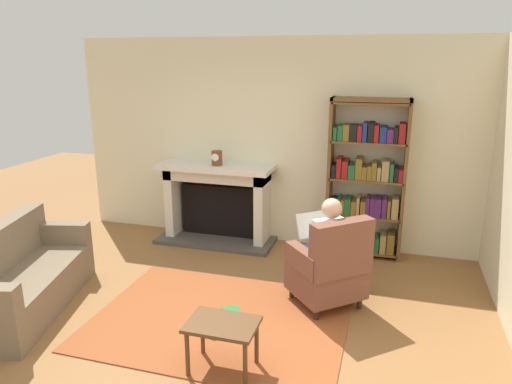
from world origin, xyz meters
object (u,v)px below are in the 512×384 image
at_px(side_table, 222,330).
at_px(armchair_reading, 330,268).
at_px(seated_reader, 324,245).
at_px(sofa_floral, 21,279).
at_px(bookshelf, 367,181).
at_px(fireplace, 218,200).
at_px(mantel_clock, 217,158).

bearing_deg(side_table, armchair_reading, 61.94).
bearing_deg(side_table, seated_reader, 66.20).
bearing_deg(sofa_floral, bookshelf, -67.46).
height_order(fireplace, armchair_reading, fireplace).
bearing_deg(fireplace, armchair_reading, -39.60).
distance_m(bookshelf, armchair_reading, 1.58).
relative_size(armchair_reading, sofa_floral, 0.53).
height_order(seated_reader, sofa_floral, seated_reader).
distance_m(mantel_clock, sofa_floral, 2.70).
height_order(mantel_clock, bookshelf, bookshelf).
xyz_separation_m(armchair_reading, sofa_floral, (-2.94, -0.91, -0.10)).
bearing_deg(mantel_clock, side_table, -68.55).
distance_m(mantel_clock, bookshelf, 1.94).
height_order(bookshelf, armchair_reading, bookshelf).
relative_size(mantel_clock, seated_reader, 0.17).
bearing_deg(fireplace, bookshelf, 0.95).
xyz_separation_m(seated_reader, side_table, (-0.60, -1.35, -0.26)).
relative_size(armchair_reading, seated_reader, 0.85).
bearing_deg(fireplace, seated_reader, -39.11).
xyz_separation_m(armchair_reading, side_table, (-0.68, -1.27, -0.06)).
relative_size(sofa_floral, side_table, 3.26).
xyz_separation_m(fireplace, side_table, (1.06, -2.70, -0.21)).
bearing_deg(seated_reader, fireplace, -80.63).
bearing_deg(bookshelf, armchair_reading, -98.74).
bearing_deg(bookshelf, seated_reader, -102.41).
height_order(fireplace, bookshelf, bookshelf).
height_order(bookshelf, seated_reader, bookshelf).
height_order(fireplace, sofa_floral, fireplace).
distance_m(bookshelf, seated_reader, 1.45).
xyz_separation_m(fireplace, bookshelf, (1.96, 0.03, 0.39)).
xyz_separation_m(fireplace, seated_reader, (1.65, -1.34, 0.05)).
bearing_deg(armchair_reading, seated_reader, -90.00).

